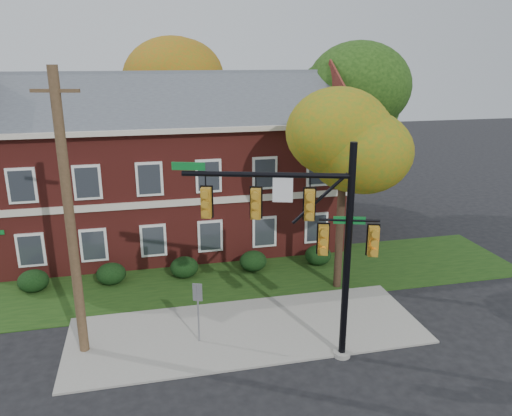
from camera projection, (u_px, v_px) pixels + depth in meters
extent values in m
plane|color=black|center=(253.00, 345.00, 19.04)|extent=(120.00, 120.00, 0.00)
cube|color=gray|center=(248.00, 330.00, 19.96)|extent=(14.00, 5.00, 0.08)
cube|color=#193811|center=(227.00, 279.00, 24.62)|extent=(30.00, 6.00, 0.04)
cube|color=maroon|center=(174.00, 183.00, 28.76)|extent=(18.00, 8.00, 7.00)
cube|color=beige|center=(171.00, 120.00, 27.70)|extent=(18.80, 8.80, 0.24)
cube|color=beige|center=(180.00, 203.00, 25.01)|extent=(18.00, 0.12, 0.35)
ellipsoid|color=black|center=(33.00, 281.00, 23.20)|extent=(1.40, 1.26, 1.05)
ellipsoid|color=black|center=(111.00, 274.00, 23.95)|extent=(1.40, 1.26, 1.05)
ellipsoid|color=black|center=(184.00, 267.00, 24.70)|extent=(1.40, 1.26, 1.05)
ellipsoid|color=black|center=(253.00, 261.00, 25.45)|extent=(1.40, 1.26, 1.05)
ellipsoid|color=black|center=(318.00, 255.00, 26.19)|extent=(1.40, 1.26, 1.05)
cylinder|color=black|center=(340.00, 230.00, 22.99)|extent=(0.36, 0.36, 5.76)
ellipsoid|color=#AC6A0E|center=(344.00, 153.00, 21.93)|extent=(4.25, 4.25, 3.60)
ellipsoid|color=#AC6A0E|center=(361.00, 140.00, 21.54)|extent=(3.50, 3.50, 3.00)
cylinder|color=black|center=(345.00, 170.00, 32.04)|extent=(0.36, 0.36, 7.04)
ellipsoid|color=black|center=(349.00, 100.00, 30.75)|extent=(5.95, 5.95, 5.04)
ellipsoid|color=black|center=(367.00, 91.00, 30.27)|extent=(4.90, 4.90, 4.20)
cylinder|color=black|center=(180.00, 152.00, 36.33)|extent=(0.36, 0.36, 7.68)
ellipsoid|color=#BA5110|center=(177.00, 84.00, 34.93)|extent=(6.46, 6.46, 5.47)
ellipsoid|color=#BA5110|center=(191.00, 76.00, 34.42)|extent=(5.32, 5.32, 4.56)
cylinder|color=gray|center=(342.00, 354.00, 18.31)|extent=(0.63, 0.63, 0.18)
cylinder|color=black|center=(347.00, 256.00, 17.17)|extent=(0.31, 0.31, 7.92)
cylinder|color=black|center=(266.00, 175.00, 16.54)|extent=(5.46, 1.83, 0.18)
cylinder|color=black|center=(349.00, 220.00, 16.79)|extent=(1.97, 0.68, 0.09)
cube|color=#B17C1C|center=(206.00, 203.00, 16.98)|extent=(0.58, 0.47, 1.31)
cube|color=#B17C1C|center=(256.00, 204.00, 16.86)|extent=(0.58, 0.47, 1.31)
cube|color=#B17C1C|center=(309.00, 205.00, 16.74)|extent=(0.58, 0.47, 1.31)
cube|color=silver|center=(283.00, 190.00, 16.65)|extent=(0.66, 0.24, 0.85)
cube|color=#0D6826|center=(188.00, 166.00, 16.65)|extent=(1.09, 0.37, 0.27)
cube|color=#B17C1C|center=(323.00, 240.00, 17.07)|extent=(0.58, 0.47, 1.31)
cube|color=#B17C1C|center=(373.00, 241.00, 16.95)|extent=(0.58, 0.47, 1.31)
cube|color=#0D6826|center=(349.00, 220.00, 16.79)|extent=(1.04, 0.36, 0.26)
cylinder|color=#483722|center=(70.00, 221.00, 17.10)|extent=(0.42, 0.42, 10.30)
cube|color=#483722|center=(55.00, 91.00, 15.82)|extent=(1.57, 0.54, 0.11)
cylinder|color=slate|center=(198.00, 314.00, 18.81)|extent=(0.09, 0.09, 2.47)
cube|color=slate|center=(197.00, 292.00, 18.55)|extent=(0.35, 0.17, 0.70)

